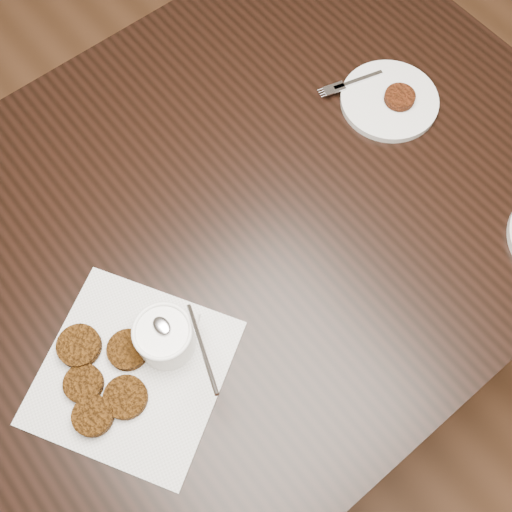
{
  "coord_description": "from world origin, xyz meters",
  "views": [
    {
      "loc": [
        -0.28,
        -0.24,
        1.71
      ],
      "look_at": [
        -0.03,
        0.08,
        0.8
      ],
      "focal_mm": 43.28,
      "sensor_mm": 36.0,
      "label": 1
    }
  ],
  "objects_px": {
    "napkin": "(133,372)",
    "sauce_ramekin": "(162,330)",
    "plate_with_patty": "(390,98)",
    "table": "(213,311)"
  },
  "relations": [
    {
      "from": "napkin",
      "to": "plate_with_patty",
      "type": "height_order",
      "value": "plate_with_patty"
    },
    {
      "from": "sauce_ramekin",
      "to": "plate_with_patty",
      "type": "xyz_separation_m",
      "value": [
        0.61,
        0.12,
        -0.05
      ]
    },
    {
      "from": "table",
      "to": "sauce_ramekin",
      "type": "xyz_separation_m",
      "value": [
        -0.15,
        -0.11,
        0.44
      ]
    },
    {
      "from": "napkin",
      "to": "sauce_ramekin",
      "type": "distance_m",
      "value": 0.1
    },
    {
      "from": "table",
      "to": "plate_with_patty",
      "type": "distance_m",
      "value": 0.6
    },
    {
      "from": "sauce_ramekin",
      "to": "table",
      "type": "bearing_deg",
      "value": 37.81
    },
    {
      "from": "table",
      "to": "plate_with_patty",
      "type": "relative_size",
      "value": 8.02
    },
    {
      "from": "plate_with_patty",
      "to": "table",
      "type": "bearing_deg",
      "value": -179.34
    },
    {
      "from": "table",
      "to": "plate_with_patty",
      "type": "bearing_deg",
      "value": 0.66
    },
    {
      "from": "napkin",
      "to": "sauce_ramekin",
      "type": "height_order",
      "value": "sauce_ramekin"
    }
  ]
}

